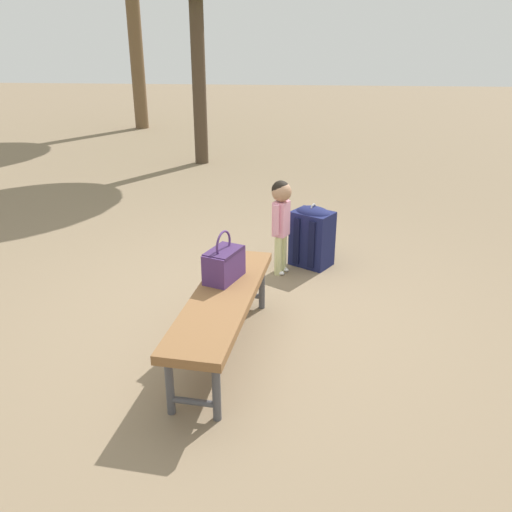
{
  "coord_description": "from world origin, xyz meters",
  "views": [
    {
      "loc": [
        -3.8,
        -0.46,
        2.09
      ],
      "look_at": [
        0.12,
        -0.12,
        0.45
      ],
      "focal_mm": 37.88,
      "sensor_mm": 36.0,
      "label": 1
    }
  ],
  "objects_px": {
    "handbag": "(224,263)",
    "child_standing": "(281,213)",
    "backpack_large": "(312,235)",
    "park_bench": "(223,302)"
  },
  "relations": [
    {
      "from": "handbag",
      "to": "backpack_large",
      "type": "distance_m",
      "value": 1.53
    },
    {
      "from": "park_bench",
      "to": "handbag",
      "type": "distance_m",
      "value": 0.31
    },
    {
      "from": "backpack_large",
      "to": "child_standing",
      "type": "bearing_deg",
      "value": 127.09
    },
    {
      "from": "handbag",
      "to": "backpack_large",
      "type": "relative_size",
      "value": 0.6
    },
    {
      "from": "handbag",
      "to": "backpack_large",
      "type": "height_order",
      "value": "handbag"
    },
    {
      "from": "child_standing",
      "to": "backpack_large",
      "type": "xyz_separation_m",
      "value": [
        0.22,
        -0.29,
        -0.28
      ]
    },
    {
      "from": "handbag",
      "to": "backpack_large",
      "type": "bearing_deg",
      "value": -25.39
    },
    {
      "from": "park_bench",
      "to": "handbag",
      "type": "relative_size",
      "value": 4.44
    },
    {
      "from": "handbag",
      "to": "child_standing",
      "type": "distance_m",
      "value": 1.2
    },
    {
      "from": "child_standing",
      "to": "backpack_large",
      "type": "height_order",
      "value": "child_standing"
    }
  ]
}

